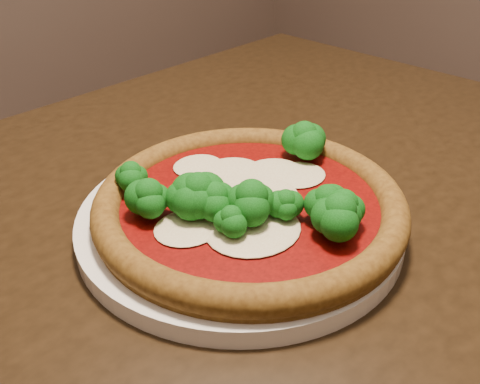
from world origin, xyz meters
TOP-DOWN VIEW (x-y plane):
  - dining_table at (0.04, -0.09)m, footprint 1.18×0.97m
  - plate at (0.02, -0.09)m, footprint 0.31×0.31m
  - pizza at (0.02, -0.10)m, footprint 0.30×0.30m

SIDE VIEW (x-z plane):
  - dining_table at x=0.04m, z-range 0.27..1.02m
  - plate at x=0.02m, z-range 0.75..0.77m
  - pizza at x=0.02m, z-range 0.75..0.82m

